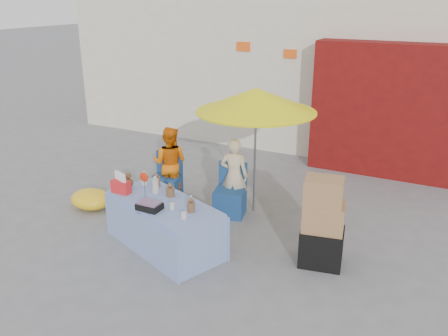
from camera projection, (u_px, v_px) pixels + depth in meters
The scene contains 10 objects.
ground at pixel (188, 240), 7.05m from camera, with size 80.00×80.00×0.00m, color slate.
backdrop at pixel (355, 8), 12.04m from camera, with size 14.00×8.00×7.80m.
market_table at pixel (164, 223), 6.77m from camera, with size 2.03×1.49×1.12m.
chair_left at pixel (166, 187), 8.34m from camera, with size 0.57×0.57×0.85m.
chair_right at pixel (230, 200), 7.81m from camera, with size 0.57×0.57×0.85m.
vendor_orange at pixel (170, 163), 8.31m from camera, with size 0.64×0.50×1.31m, color orange.
vendor_beige at pixel (234, 176), 7.79m from camera, with size 0.46×0.30×1.27m, color beige.
umbrella at pixel (256, 101), 7.35m from camera, with size 1.90×1.90×2.09m.
box_stack at pixel (323, 225), 6.26m from camera, with size 0.63×0.55×1.25m.
tarp_bundle at pixel (91, 199), 8.06m from camera, with size 0.73×0.58×0.33m, color yellow.
Camera 1 is at (3.30, -5.32, 3.45)m, focal length 38.00 mm.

